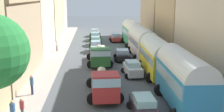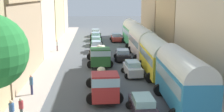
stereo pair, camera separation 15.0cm
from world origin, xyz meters
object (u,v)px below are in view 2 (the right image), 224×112
object	(u,v)px
pedestrian_1	(57,45)
pedestrian_3	(31,84)
car_6	(123,55)
cargo_truck_1	(100,55)
car_4	(143,106)
car_0	(96,46)
car_7	(116,37)
car_1	(96,41)
car_3	(96,33)
pedestrian_0	(12,111)
pedestrian_2	(21,108)
parked_bus_1	(156,55)
car_2	(96,36)
parked_bus_2	(142,41)
car_5	(133,68)
parked_bus_0	(183,77)
parked_bus_3	(133,32)
cargo_truck_0	(104,84)

from	to	relation	value
pedestrian_1	pedestrian_3	bearing A→B (deg)	-89.30
car_6	pedestrian_1	world-z (taller)	pedestrian_1
cargo_truck_1	car_4	xyz separation A→B (m)	(2.73, -14.92, -0.53)
car_0	car_7	distance (m)	10.30
car_1	car_3	world-z (taller)	car_3
pedestrian_0	pedestrian_2	size ratio (longest dim) A/B	1.04
car_0	pedestrian_0	distance (m)	25.23
car_4	pedestrian_2	world-z (taller)	pedestrian_2
parked_bus_1	car_2	distance (m)	25.07
car_0	car_4	xyz separation A→B (m)	(3.02, -23.55, -0.10)
parked_bus_2	car_0	size ratio (longest dim) A/B	2.56
parked_bus_1	car_5	world-z (taller)	parked_bus_1
pedestrian_2	pedestrian_0	bearing A→B (deg)	-132.52
car_2	car_3	size ratio (longest dim) A/B	0.99
cargo_truck_1	car_2	size ratio (longest dim) A/B	1.85
parked_bus_1	car_3	size ratio (longest dim) A/B	2.18
car_0	car_2	size ratio (longest dim) A/B	0.93
parked_bus_0	car_5	world-z (taller)	parked_bus_0
parked_bus_2	car_4	xyz separation A→B (m)	(-3.18, -19.30, -1.58)
parked_bus_3	car_1	distance (m)	6.45
car_6	pedestrian_3	distance (m)	15.86
car_0	pedestrian_1	distance (m)	5.91
pedestrian_3	car_7	bearing A→B (deg)	71.73
car_6	parked_bus_0	bearing A→B (deg)	-80.17
car_5	car_7	xyz separation A→B (m)	(0.11, 22.97, -0.04)
car_2	car_5	distance (m)	24.65
car_0	parked_bus_3	bearing A→B (deg)	37.46
pedestrian_1	car_0	bearing A→B (deg)	-2.33
parked_bus_0	car_7	xyz separation A→B (m)	(-2.43, 31.84, -1.62)
car_5	pedestrian_0	world-z (taller)	pedestrian_0
pedestrian_1	car_3	bearing A→B (deg)	70.05
car_4	cargo_truck_1	bearing A→B (deg)	100.39
parked_bus_3	car_4	xyz separation A→B (m)	(-3.18, -28.30, -1.65)
parked_bus_0	pedestrian_3	size ratio (longest dim) A/B	4.60
pedestrian_0	parked_bus_3	bearing A→B (deg)	67.83
parked_bus_3	car_3	distance (m)	13.38
pedestrian_3	cargo_truck_0	bearing A→B (deg)	-9.39
cargo_truck_1	parked_bus_2	bearing A→B (deg)	36.46
parked_bus_1	parked_bus_3	size ratio (longest dim) A/B	0.92
parked_bus_0	car_6	bearing A→B (deg)	99.83
car_5	pedestrian_0	distance (m)	14.62
cargo_truck_1	parked_bus_3	bearing A→B (deg)	66.13
parked_bus_3	pedestrian_1	world-z (taller)	parked_bus_3
pedestrian_2	pedestrian_3	distance (m)	5.08
parked_bus_3	cargo_truck_0	world-z (taller)	parked_bus_3
parked_bus_3	car_4	bearing A→B (deg)	-96.42
car_7	pedestrian_2	size ratio (longest dim) A/B	2.44
car_0	car_3	distance (m)	16.50
car_4	cargo_truck_0	bearing A→B (deg)	126.56
car_3	pedestrian_0	bearing A→B (deg)	-97.97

